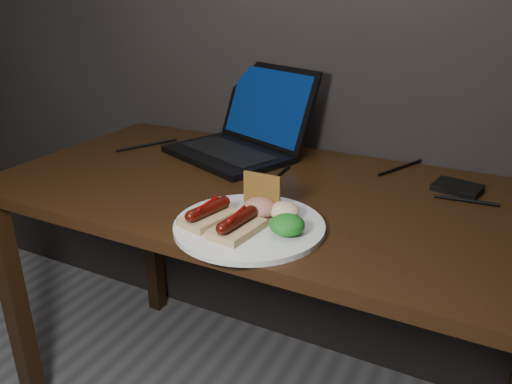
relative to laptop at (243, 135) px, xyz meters
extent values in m
cube|color=#341E0D|center=(0.20, -0.21, -0.07)|extent=(1.40, 0.70, 0.03)
cube|color=#341E0D|center=(-0.45, -0.51, -0.45)|extent=(0.05, 0.05, 0.72)
cube|color=#341E0D|center=(-0.45, 0.09, -0.45)|extent=(0.05, 0.05, 0.72)
cube|color=black|center=(-0.02, -0.06, -0.05)|extent=(0.41, 0.34, 0.02)
cube|color=black|center=(-0.02, -0.06, -0.04)|extent=(0.32, 0.23, 0.00)
cube|color=black|center=(0.04, 0.09, 0.08)|extent=(0.35, 0.21, 0.23)
cube|color=navy|center=(0.04, 0.09, 0.08)|extent=(0.32, 0.18, 0.20)
cube|color=black|center=(0.60, -0.02, -0.05)|extent=(0.12, 0.10, 0.02)
cylinder|color=black|center=(0.18, -0.15, -0.05)|extent=(0.02, 0.18, 0.01)
cylinder|color=black|center=(0.45, 0.09, -0.05)|extent=(0.10, 0.20, 0.01)
cylinder|color=black|center=(0.63, -0.09, -0.05)|extent=(0.14, 0.02, 0.01)
cylinder|color=black|center=(-0.30, -0.08, -0.05)|extent=(0.10, 0.18, 0.01)
cylinder|color=silver|center=(0.25, -0.43, -0.05)|extent=(0.35, 0.35, 0.01)
cube|color=#E1BC84|center=(0.17, -0.47, -0.04)|extent=(0.09, 0.13, 0.02)
cylinder|color=#510E05|center=(0.17, -0.47, -0.02)|extent=(0.05, 0.10, 0.02)
sphere|color=#510E05|center=(0.16, -0.51, -0.02)|extent=(0.03, 0.02, 0.02)
sphere|color=#510E05|center=(0.18, -0.42, -0.02)|extent=(0.03, 0.02, 0.02)
cylinder|color=#730505|center=(0.17, -0.47, 0.00)|extent=(0.01, 0.07, 0.01)
cube|color=#E1BC84|center=(0.25, -0.48, -0.04)|extent=(0.08, 0.12, 0.02)
cylinder|color=#510E05|center=(0.25, -0.48, -0.02)|extent=(0.04, 0.10, 0.02)
sphere|color=#510E05|center=(0.24, -0.53, -0.02)|extent=(0.02, 0.02, 0.02)
sphere|color=#510E05|center=(0.26, -0.44, -0.02)|extent=(0.02, 0.02, 0.02)
cylinder|color=#730505|center=(0.25, -0.48, 0.00)|extent=(0.01, 0.07, 0.01)
cube|color=olive|center=(0.25, -0.37, 0.00)|extent=(0.08, 0.01, 0.08)
ellipsoid|color=#125B14|center=(0.34, -0.44, -0.02)|extent=(0.07, 0.07, 0.04)
ellipsoid|color=#AA111C|center=(0.25, -0.39, -0.02)|extent=(0.07, 0.07, 0.04)
ellipsoid|color=white|center=(0.31, -0.38, -0.03)|extent=(0.06, 0.06, 0.04)
camera|label=1|loc=(0.68, -1.24, 0.40)|focal=35.00mm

